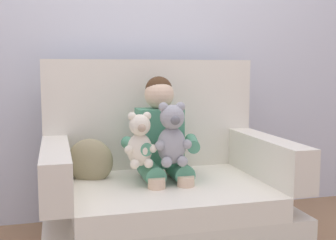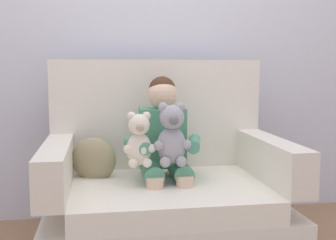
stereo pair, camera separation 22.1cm
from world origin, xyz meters
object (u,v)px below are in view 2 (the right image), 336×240
Objects in this scene: armchair at (165,192)px; plush_grey at (172,136)px; seated_child at (164,142)px; throw_pillow at (94,160)px; plush_cream at (139,141)px.

armchair is 3.87× the size of plush_grey.
throw_pillow is (-0.40, 0.10, -0.11)m from seated_child.
armchair reaches higher than throw_pillow.
plush_cream is 1.12× the size of throw_pillow.
armchair is 0.29m from seated_child.
armchair is at bearing -15.71° from throw_pillow.
plush_grey is 0.18m from plush_cream.
armchair reaches higher than seated_child.
plush_grey is at bearing -2.18° from plush_cream.
plush_cream reaches higher than throw_pillow.
plush_grey is at bearing -85.61° from seated_child.
plush_cream is (-0.16, -0.14, 0.03)m from seated_child.
armchair is at bearing -96.82° from seated_child.
throw_pillow is (-0.24, 0.24, -0.14)m from plush_cream.
plush_grey is (0.02, -0.13, 0.34)m from armchair.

